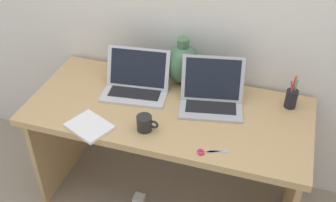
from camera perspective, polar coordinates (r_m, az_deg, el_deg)
ground_plane at (r=2.73m, az=-0.00°, el=-13.04°), size 6.00×6.00×0.00m
desk at (r=2.33m, az=-0.00°, el=-3.94°), size 1.53×0.68×0.72m
laptop_left at (r=2.35m, az=-4.34°, el=2.76°), size 0.39×0.29×0.23m
laptop_right at (r=2.24m, az=6.05°, el=1.08°), size 0.38×0.31×0.25m
green_vase at (r=2.39m, az=2.05°, el=5.21°), size 0.20×0.20×0.28m
notebook_stack at (r=2.14m, az=-10.79°, el=-3.45°), size 0.26×0.24×0.02m
coffee_mug at (r=2.07m, az=-3.22°, el=-3.08°), size 0.11×0.08×0.08m
pen_cup at (r=2.31m, az=16.64°, el=0.39°), size 0.06×0.06×0.19m
scissors at (r=1.98m, az=5.37°, el=-6.99°), size 0.14×0.08×0.01m
power_brick at (r=2.71m, az=-4.01°, el=-13.23°), size 0.07×0.07×0.03m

